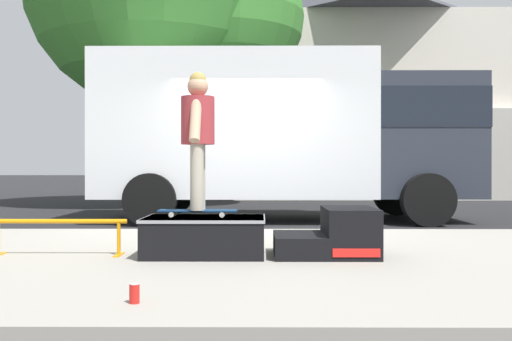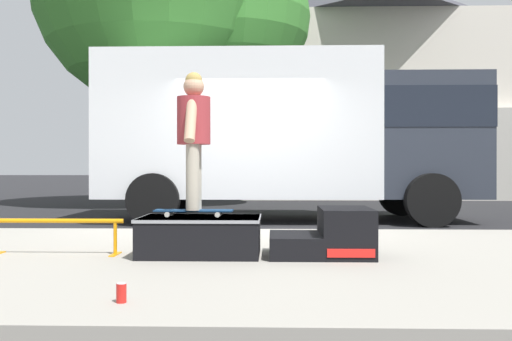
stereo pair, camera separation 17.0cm
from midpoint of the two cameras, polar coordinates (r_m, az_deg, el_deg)
name	(u,v)px [view 1 (the left image)]	position (r m, az deg, el deg)	size (l,w,h in m)	color
ground_plane	(245,233)	(8.66, -1.62, -6.29)	(140.00, 140.00, 0.00)	black
sidewalk_slab	(238,262)	(5.68, -2.72, -9.14)	(50.00, 5.00, 0.12)	gray
skate_box	(205,235)	(5.72, -5.99, -6.40)	(1.19, 0.79, 0.38)	black
kicker_ramp	(334,236)	(5.72, 6.95, -6.48)	(1.00, 0.80, 0.47)	black
grind_rail	(58,228)	(6.05, -19.90, -5.46)	(1.36, 0.28, 0.36)	orange
skateboard	(198,211)	(5.73, -6.67, -4.04)	(0.79, 0.23, 0.07)	navy
skater_kid	(198,129)	(5.73, -6.68, 4.16)	(0.33, 0.71, 1.37)	#B7AD99
soda_can	(134,294)	(3.83, -13.32, -11.87)	(0.07, 0.07, 0.13)	red
box_truck	(287,130)	(10.83, 2.65, 4.03)	(6.91, 2.63, 3.05)	silver
house_behind	(358,81)	(22.01, 9.95, 8.75)	(9.54, 8.23, 8.40)	beige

